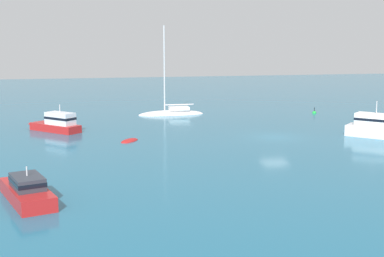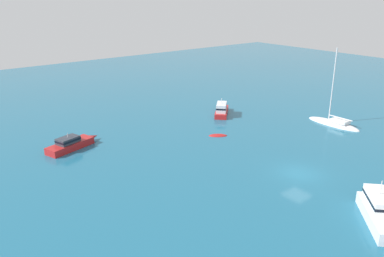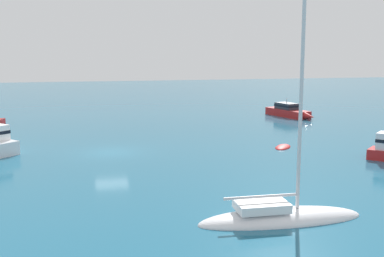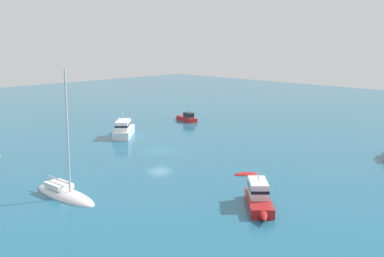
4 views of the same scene
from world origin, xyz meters
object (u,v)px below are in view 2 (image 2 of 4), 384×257
powerboat_1 (222,110)px  cabin_cruiser_1 (380,213)px  skiff (218,136)px  powerboat (71,144)px  ketch (334,124)px

powerboat_1 → cabin_cruiser_1: (-30.05, 10.11, 0.11)m
skiff → cabin_cruiser_1: size_ratio=0.37×
powerboat_1 → skiff: bearing=-179.1°
cabin_cruiser_1 → powerboat: bearing=-110.6°
skiff → cabin_cruiser_1: 23.67m
powerboat → skiff: bearing=-42.2°
ketch → skiff: size_ratio=4.35×
powerboat_1 → powerboat: bearing=133.8°
powerboat → skiff: powerboat is taller
powerboat → skiff: (-7.57, -16.69, -0.63)m
powerboat → ketch: bearing=-41.4°
powerboat → skiff: size_ratio=2.84×
ketch → cabin_cruiser_1: bearing=131.0°
powerboat → ketch: (-14.27, -32.62, -0.49)m
skiff → powerboat_1: bearing=-99.2°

